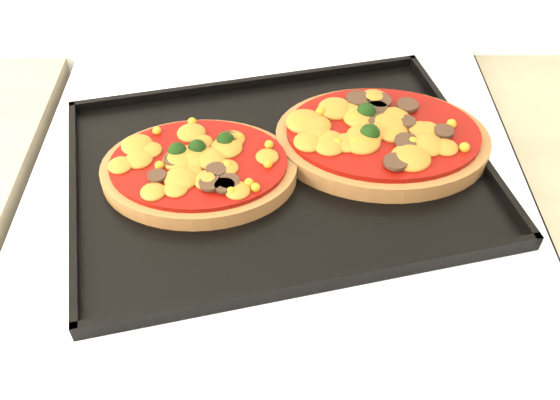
{
  "coord_description": "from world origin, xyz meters",
  "views": [
    {
      "loc": [
        0.01,
        1.19,
        1.42
      ],
      "look_at": [
        0.02,
        1.68,
        0.92
      ],
      "focal_mm": 40.0,
      "sensor_mm": 36.0,
      "label": 1
    }
  ],
  "objects_px": {
    "stove": "(279,384)",
    "pizza_left": "(199,167)",
    "baking_tray": "(280,168)",
    "pizza_right": "(382,137)"
  },
  "relations": [
    {
      "from": "stove",
      "to": "pizza_left",
      "type": "bearing_deg",
      "value": 170.94
    },
    {
      "from": "stove",
      "to": "baking_tray",
      "type": "xyz_separation_m",
      "value": [
        0.0,
        0.03,
        0.47
      ]
    },
    {
      "from": "baking_tray",
      "to": "pizza_left",
      "type": "distance_m",
      "value": 0.09
    },
    {
      "from": "baking_tray",
      "to": "pizza_left",
      "type": "bearing_deg",
      "value": 174.89
    },
    {
      "from": "baking_tray",
      "to": "pizza_right",
      "type": "relative_size",
      "value": 1.87
    },
    {
      "from": "pizza_left",
      "to": "pizza_right",
      "type": "relative_size",
      "value": 0.88
    },
    {
      "from": "pizza_left",
      "to": "pizza_right",
      "type": "xyz_separation_m",
      "value": [
        0.22,
        0.05,
        0.0
      ]
    },
    {
      "from": "baking_tray",
      "to": "pizza_left",
      "type": "height_order",
      "value": "pizza_left"
    },
    {
      "from": "stove",
      "to": "baking_tray",
      "type": "distance_m",
      "value": 0.47
    },
    {
      "from": "pizza_right",
      "to": "pizza_left",
      "type": "bearing_deg",
      "value": -167.2
    }
  ]
}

